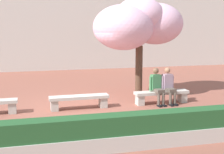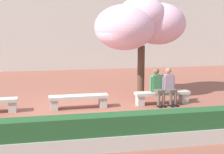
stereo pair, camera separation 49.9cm
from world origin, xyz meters
TOP-DOWN VIEW (x-y plane):
  - ground_plane at (0.00, 0.00)m, footprint 100.00×100.00m
  - stone_bench_near_west at (-0.00, 0.00)m, footprint 1.99×0.45m
  - stone_bench_center at (2.96, 0.00)m, footprint 1.99×0.45m
  - person_seated_left at (2.75, -0.05)m, footprint 0.51×0.72m
  - person_seated_right at (3.19, -0.05)m, footprint 0.51×0.71m
  - cherry_tree_main at (2.59, 1.53)m, footprint 3.71×2.69m
  - planter_hedge_foreground at (0.00, -3.63)m, footprint 11.07×0.50m

SIDE VIEW (x-z plane):
  - ground_plane at x=0.00m, z-range 0.00..0.00m
  - stone_bench_near_west at x=0.00m, z-range 0.08..0.53m
  - stone_bench_center at x=2.96m, z-range 0.08..0.53m
  - planter_hedge_foreground at x=0.00m, z-range -0.01..0.79m
  - person_seated_left at x=2.75m, z-range 0.05..1.34m
  - person_seated_right at x=3.19m, z-range 0.05..1.34m
  - cherry_tree_main at x=2.59m, z-range 0.91..4.76m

